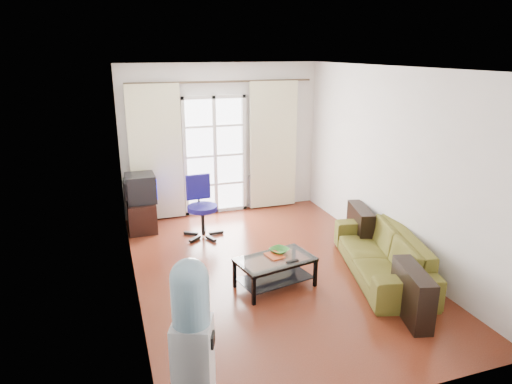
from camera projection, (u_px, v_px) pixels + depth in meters
floor at (271, 270)px, 6.30m from camera, size 5.20×5.20×0.00m
ceiling at (273, 68)px, 5.50m from camera, size 5.20×5.20×0.00m
wall_back at (222, 140)px, 8.25m from camera, size 3.60×0.02×2.70m
wall_front at (389, 259)px, 3.55m from camera, size 3.60×0.02×2.70m
wall_left at (129, 188)px, 5.35m from camera, size 0.02×5.20×2.70m
wall_right at (391, 165)px, 6.45m from camera, size 0.02×5.20×2.70m
french_door at (215, 156)px, 8.24m from camera, size 1.16×0.06×2.15m
curtain_rod at (222, 82)px, 7.86m from camera, size 3.30×0.04×0.04m
curtain_left at (156, 154)px, 7.83m from camera, size 0.90×0.07×2.35m
curtain_right at (273, 146)px, 8.48m from camera, size 0.90×0.07×2.35m
radiator at (265, 191)px, 8.71m from camera, size 0.64×0.12×0.64m
sofa at (382, 254)px, 6.09m from camera, size 2.45×1.82×0.60m
coffee_table at (275, 269)px, 5.78m from camera, size 1.06×0.73×0.39m
bowl at (279, 251)px, 5.90m from camera, size 0.42×0.42×0.06m
book at (268, 257)px, 5.75m from camera, size 0.28×0.32×0.02m
remote at (292, 261)px, 5.65m from camera, size 0.17×0.07×0.02m
tv_stand at (142, 215)px, 7.65m from camera, size 0.46×0.68×0.50m
crt_tv at (140, 188)px, 7.51m from camera, size 0.52×0.51×0.46m
task_chair at (202, 219)px, 7.37m from camera, size 0.71×0.71×0.99m
water_cooler at (192, 342)px, 3.49m from camera, size 0.39×0.39×1.47m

